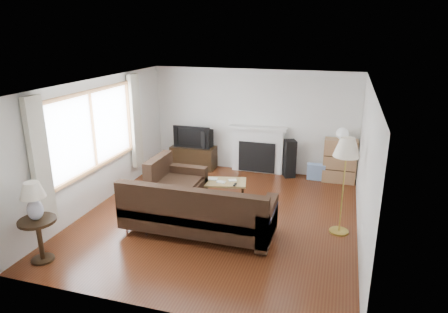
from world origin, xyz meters
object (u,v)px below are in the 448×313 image
(sectional_sofa, at_px, (198,209))
(coffee_table, at_px, (222,190))
(bookshelf, at_px, (340,161))
(floor_lamp, at_px, (343,187))
(tv_stand, at_px, (194,157))
(side_table, at_px, (40,240))

(sectional_sofa, xyz_separation_m, coffee_table, (-0.04, 1.53, -0.26))
(bookshelf, height_order, sectional_sofa, bookshelf)
(sectional_sofa, distance_m, floor_lamp, 2.49)
(bookshelf, distance_m, floor_lamp, 2.54)
(bookshelf, bearing_deg, floor_lamp, -88.06)
(coffee_table, bearing_deg, bookshelf, 24.26)
(tv_stand, xyz_separation_m, coffee_table, (1.26, -1.64, -0.09))
(floor_lamp, bearing_deg, bookshelf, 91.94)
(tv_stand, xyz_separation_m, sectional_sofa, (1.31, -3.18, 0.18))
(coffee_table, height_order, floor_lamp, floor_lamp)
(sectional_sofa, bearing_deg, bookshelf, 55.09)
(coffee_table, xyz_separation_m, floor_lamp, (2.39, -0.81, 0.66))
(floor_lamp, bearing_deg, sectional_sofa, -162.80)
(sectional_sofa, height_order, coffee_table, sectional_sofa)
(sectional_sofa, bearing_deg, side_table, -142.81)
(tv_stand, xyz_separation_m, side_table, (-0.69, -4.69, 0.07))
(bookshelf, bearing_deg, coffee_table, -143.49)
(tv_stand, relative_size, side_table, 1.62)
(side_table, bearing_deg, tv_stand, 81.68)
(tv_stand, bearing_deg, bookshelf, 0.98)
(sectional_sofa, distance_m, coffee_table, 1.56)
(sectional_sofa, height_order, side_table, sectional_sofa)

